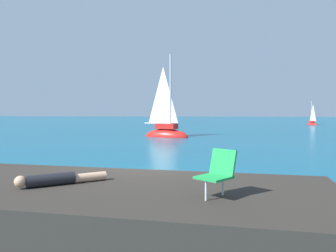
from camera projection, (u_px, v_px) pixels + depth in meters
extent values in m
plane|color=#0F5675|center=(147.00, 185.00, 9.48)|extent=(160.00, 160.00, 0.00)
cube|color=#2D2823|center=(120.00, 202.00, 6.59)|extent=(8.64, 4.57, 0.65)
cube|color=#322727|center=(91.00, 189.00, 9.04)|extent=(1.55, 1.46, 0.85)
cube|color=#2A2C22|center=(166.00, 193.00, 8.60)|extent=(1.38, 1.24, 0.88)
ellipsoid|color=red|center=(166.00, 137.00, 25.59)|extent=(3.75, 2.39, 1.22)
cube|color=red|center=(166.00, 126.00, 25.55)|extent=(1.75, 1.35, 0.40)
cylinder|color=#B7B7BC|center=(170.00, 92.00, 25.26)|extent=(0.13, 0.13, 5.54)
cylinder|color=#B2B2B7|center=(157.00, 123.00, 25.88)|extent=(2.11, 0.88, 0.11)
pyramid|color=silver|center=(163.00, 95.00, 25.55)|extent=(1.68, 0.69, 4.21)
ellipsoid|color=red|center=(312.00, 125.00, 44.48)|extent=(1.19, 1.90, 0.62)
cube|color=red|center=(312.00, 122.00, 44.46)|extent=(0.67, 0.89, 0.20)
cylinder|color=#B7B7BC|center=(311.00, 112.00, 44.55)|extent=(0.07, 0.07, 2.81)
cylinder|color=#B2B2B7|center=(314.00, 121.00, 44.07)|extent=(0.43, 1.08, 0.05)
pyramid|color=white|center=(313.00, 113.00, 44.25)|extent=(0.33, 0.86, 2.13)
cylinder|color=black|center=(51.00, 180.00, 6.58)|extent=(0.87, 0.73, 0.24)
cylinder|color=tan|center=(89.00, 177.00, 6.96)|extent=(0.67, 0.56, 0.18)
sphere|color=tan|center=(20.00, 182.00, 6.31)|extent=(0.22, 0.22, 0.22)
cube|color=green|center=(214.00, 177.00, 5.66)|extent=(0.70, 0.71, 0.04)
cube|color=green|center=(223.00, 162.00, 5.83)|extent=(0.47, 0.41, 0.45)
cylinder|color=silver|center=(206.00, 190.00, 5.52)|extent=(0.04, 0.04, 0.35)
cylinder|color=silver|center=(223.00, 185.00, 5.86)|extent=(0.04, 0.04, 0.35)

